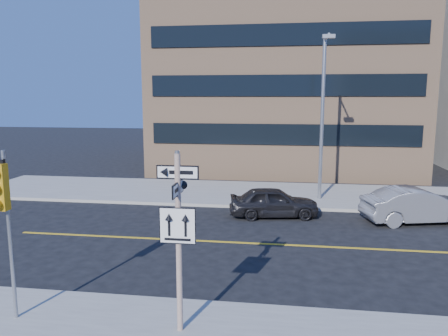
% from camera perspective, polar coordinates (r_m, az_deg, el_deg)
% --- Properties ---
extents(ground, '(120.00, 120.00, 0.00)m').
position_cam_1_polar(ground, '(12.75, -2.92, -15.41)').
color(ground, black).
rests_on(ground, ground).
extents(sign_pole, '(0.92, 0.92, 4.06)m').
position_cam_1_polar(sign_pole, '(9.58, -5.97, -8.33)').
color(sign_pole, silver).
rests_on(sign_pole, near_sidewalk).
extents(traffic_signal, '(0.32, 0.45, 4.00)m').
position_cam_1_polar(traffic_signal, '(10.97, -26.98, -3.84)').
color(traffic_signal, gray).
rests_on(traffic_signal, near_sidewalk).
extents(parked_car_a, '(2.22, 4.16, 1.35)m').
position_cam_1_polar(parked_car_a, '(19.68, 6.52, -4.43)').
color(parked_car_a, black).
rests_on(parked_car_a, ground).
extents(parked_car_b, '(2.67, 4.84, 1.51)m').
position_cam_1_polar(parked_car_b, '(20.36, 23.95, -4.49)').
color(parked_car_b, slate).
rests_on(parked_car_b, ground).
extents(streetlight_a, '(0.55, 2.25, 8.00)m').
position_cam_1_polar(streetlight_a, '(22.19, 12.79, 7.60)').
color(streetlight_a, gray).
rests_on(streetlight_a, far_sidewalk).
extents(building_brick, '(18.00, 18.00, 18.00)m').
position_cam_1_polar(building_brick, '(36.54, 8.02, 15.00)').
color(building_brick, tan).
rests_on(building_brick, ground).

